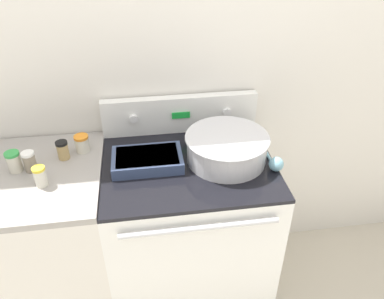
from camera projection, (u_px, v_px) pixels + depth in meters
kitchen_wall at (178, 62)px, 1.80m from camera, size 8.00×0.05×2.50m
stove_range at (189, 233)px, 1.95m from camera, size 0.78×0.66×0.90m
control_panel at (180, 114)px, 1.89m from camera, size 0.78×0.07×0.19m
side_counter at (51, 247)px, 1.87m from camera, size 0.61×0.63×0.92m
mixing_bowl at (227, 146)px, 1.68m from camera, size 0.38×0.38×0.13m
casserole_dish at (147, 159)px, 1.67m from camera, size 0.31×0.20×0.05m
ladle at (274, 162)px, 1.66m from camera, size 0.07×0.31×0.07m
spice_jar_orange_cap at (82, 143)px, 1.74m from camera, size 0.07×0.07×0.08m
spice_jar_black_cap at (63, 150)px, 1.69m from camera, size 0.05×0.05×0.09m
spice_jar_yellow_cap at (40, 176)px, 1.52m from camera, size 0.05×0.05×0.09m
spice_jar_white_cap at (30, 161)px, 1.61m from camera, size 0.05×0.05×0.09m
spice_jar_green_cap at (14, 162)px, 1.61m from camera, size 0.06×0.06×0.09m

